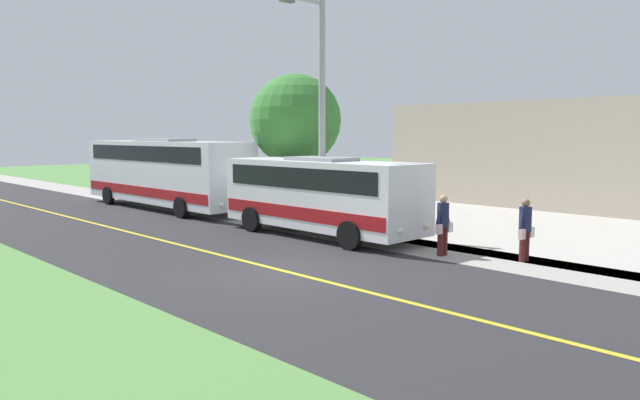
# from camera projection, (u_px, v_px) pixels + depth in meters

# --- Properties ---
(ground_plane) EXTENTS (120.00, 120.00, 0.00)m
(ground_plane) POSITION_uv_depth(u_px,v_px,m) (287.00, 272.00, 15.20)
(ground_plane) COLOR #548442
(road_surface) EXTENTS (8.00, 100.00, 0.01)m
(road_surface) POSITION_uv_depth(u_px,v_px,m) (287.00, 272.00, 15.20)
(road_surface) COLOR #28282B
(road_surface) RESTS_ON ground
(sidewalk) EXTENTS (2.40, 100.00, 0.01)m
(sidewalk) POSITION_uv_depth(u_px,v_px,m) (412.00, 246.00, 18.79)
(sidewalk) COLOR #9E9991
(sidewalk) RESTS_ON ground
(parking_lot_surface) EXTENTS (14.00, 36.00, 0.01)m
(parking_lot_surface) POSITION_uv_depth(u_px,v_px,m) (599.00, 231.00, 21.63)
(parking_lot_surface) COLOR #B2ADA3
(parking_lot_surface) RESTS_ON ground
(road_centre_line) EXTENTS (0.16, 100.00, 0.00)m
(road_centre_line) POSITION_uv_depth(u_px,v_px,m) (287.00, 272.00, 15.20)
(road_centre_line) COLOR gold
(road_centre_line) RESTS_ON ground
(shuttle_bus_front) EXTENTS (2.55, 7.96, 2.73)m
(shuttle_bus_front) POSITION_uv_depth(u_px,v_px,m) (321.00, 193.00, 20.49)
(shuttle_bus_front) COLOR white
(shuttle_bus_front) RESTS_ON ground
(transit_bus_rear) EXTENTS (2.71, 11.34, 3.31)m
(transit_bus_rear) POSITION_uv_depth(u_px,v_px,m) (165.00, 170.00, 28.19)
(transit_bus_rear) COLOR white
(transit_bus_rear) RESTS_ON ground
(pedestrian_with_bags) EXTENTS (0.72, 0.34, 1.75)m
(pedestrian_with_bags) POSITION_uv_depth(u_px,v_px,m) (525.00, 228.00, 16.41)
(pedestrian_with_bags) COLOR #4C1919
(pedestrian_with_bags) RESTS_ON ground
(pedestrian_waiting) EXTENTS (0.72, 0.34, 1.77)m
(pedestrian_waiting) POSITION_uv_depth(u_px,v_px,m) (443.00, 223.00, 17.18)
(pedestrian_waiting) COLOR #4C1919
(pedestrian_waiting) RESTS_ON ground
(street_light_pole) EXTENTS (1.97, 0.24, 8.17)m
(street_light_pole) POSITION_uv_depth(u_px,v_px,m) (320.00, 106.00, 20.84)
(street_light_pole) COLOR #9E9EA3
(street_light_pole) RESTS_ON ground
(tree_curbside) EXTENTS (3.94, 3.94, 6.09)m
(tree_curbside) POSITION_uv_depth(u_px,v_px,m) (295.00, 120.00, 25.56)
(tree_curbside) COLOR #4C3826
(tree_curbside) RESTS_ON ground
(commercial_building) EXTENTS (10.00, 20.73, 5.10)m
(commercial_building) POSITION_uv_depth(u_px,v_px,m) (621.00, 154.00, 29.38)
(commercial_building) COLOR #B7A893
(commercial_building) RESTS_ON ground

